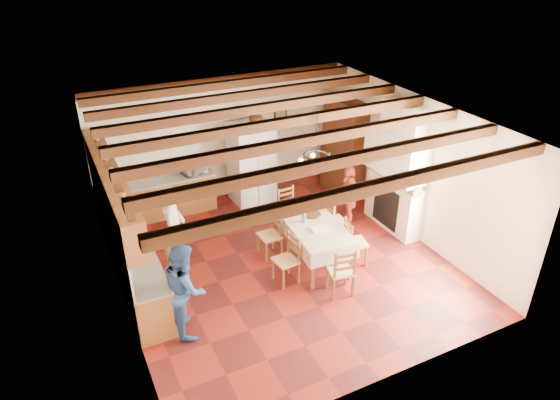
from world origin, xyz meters
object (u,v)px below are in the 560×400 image
object	(u,v)px
chair_right_near	(356,242)
person_man	(174,232)
dining_table	(313,227)
chair_left_far	(269,235)
person_woman_blue	(185,288)
refrigerator	(251,163)
chair_right_far	(336,220)
chair_end_near	(341,270)
microwave	(194,166)
chair_end_far	(290,210)
chair_left_near	(286,260)
person_woman_red	(348,197)

from	to	relation	value
chair_right_near	person_man	xyz separation A→B (m)	(-3.22, 1.19, 0.44)
dining_table	person_man	bearing A→B (deg)	163.86
person_man	chair_right_near	bearing A→B (deg)	-85.40
chair_left_far	person_woman_blue	xyz separation A→B (m)	(-2.08, -1.32, 0.33)
refrigerator	chair_right_far	size ratio (longest dim) A/B	2.00
refrigerator	chair_end_near	bearing A→B (deg)	-92.67
microwave	chair_end_far	bearing A→B (deg)	-62.63
chair_left_near	chair_left_far	bearing A→B (deg)	168.32
dining_table	person_woman_red	distance (m)	1.53
chair_right_near	person_woman_blue	world-z (taller)	person_woman_blue
microwave	chair_right_near	bearing A→B (deg)	-71.32
chair_right_far	chair_end_far	distance (m)	1.05
person_woman_red	dining_table	bearing A→B (deg)	-41.56
chair_left_far	microwave	size ratio (longest dim) A/B	1.66
chair_right_far	chair_end_far	bearing A→B (deg)	38.81
dining_table	chair_end_far	size ratio (longest dim) A/B	2.05
chair_right_far	person_woman_red	distance (m)	0.70
chair_end_far	chair_end_near	bearing A→B (deg)	-99.36
person_woman_red	person_woman_blue	bearing A→B (deg)	-51.41
chair_end_far	person_woman_blue	distance (m)	3.57
chair_left_near	chair_right_far	distance (m)	1.77
chair_left_near	person_man	size ratio (longest dim) A/B	0.52
person_woman_blue	person_woman_red	xyz separation A→B (m)	(4.10, 1.62, -0.09)
dining_table	chair_end_near	distance (m)	1.16
chair_left_far	person_woman_red	size ratio (longest dim) A/B	0.66
dining_table	chair_end_far	xyz separation A→B (m)	(0.11, 1.23, -0.26)
chair_end_near	person_woman_red	size ratio (longest dim) A/B	0.66
refrigerator	chair_end_far	bearing A→B (deg)	-86.53
person_woman_red	chair_right_far	bearing A→B (deg)	-36.95
dining_table	chair_end_near	bearing A→B (deg)	-93.56
dining_table	chair_left_near	distance (m)	0.93
person_man	chair_left_far	bearing A→B (deg)	-72.25
person_man	chair_end_near	bearing A→B (deg)	-102.22
chair_left_far	chair_right_far	xyz separation A→B (m)	(1.48, -0.09, 0.00)
chair_right_near	microwave	bearing A→B (deg)	42.73
chair_left_near	refrigerator	bearing A→B (deg)	161.36
person_man	person_woman_blue	size ratio (longest dim) A/B	1.14
refrigerator	chair_right_near	world-z (taller)	refrigerator
dining_table	person_woman_red	size ratio (longest dim) A/B	1.36
dining_table	chair_right_far	bearing A→B (deg)	27.88
chair_left_far	chair_end_far	bearing A→B (deg)	127.79
chair_end_near	chair_end_far	bearing A→B (deg)	-82.97
microwave	chair_left_far	bearing A→B (deg)	-86.92
person_man	microwave	world-z (taller)	person_man
person_man	dining_table	bearing A→B (deg)	-81.26
person_woman_red	microwave	world-z (taller)	person_woman_red
dining_table	chair_right_near	bearing A→B (deg)	-33.51
person_man	chair_end_far	bearing A→B (deg)	-54.43
refrigerator	dining_table	xyz separation A→B (m)	(0.06, -2.88, -0.22)
chair_right_far	person_man	bearing A→B (deg)	84.41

